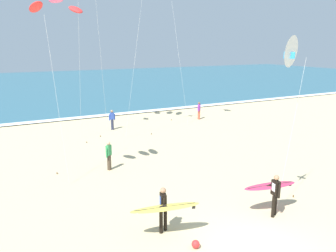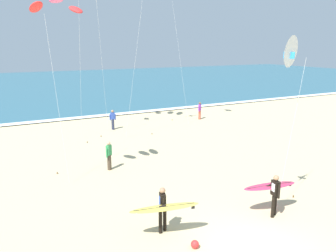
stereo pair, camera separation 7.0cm
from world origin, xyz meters
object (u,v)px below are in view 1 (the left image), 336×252
object	(u,v)px
kite_delta_ivory_high	(290,52)
bystander_purple_top	(199,111)
bystander_blue_top	(112,120)
beach_ball	(196,244)
surfer_lead	(273,189)
surfer_trailing	(164,207)
kite_arc_rose_mid	(56,6)
bystander_green_top	(109,155)

from	to	relation	value
kite_delta_ivory_high	bystander_purple_top	world-z (taller)	kite_delta_ivory_high
bystander_blue_top	beach_ball	xyz separation A→B (m)	(-2.77, -16.75, -0.67)
surfer_lead	beach_ball	size ratio (longest dim) A/B	8.45
surfer_trailing	surfer_lead	bearing A→B (deg)	-8.17
kite_delta_ivory_high	beach_ball	world-z (taller)	kite_delta_ivory_high
kite_arc_rose_mid	beach_ball	size ratio (longest dim) A/B	30.40
surfer_lead	bystander_green_top	bearing A→B (deg)	118.52
surfer_lead	bystander_blue_top	world-z (taller)	surfer_lead
surfer_trailing	beach_ball	distance (m)	1.63
surfer_trailing	bystander_green_top	bearing A→B (deg)	87.67
surfer_trailing	beach_ball	size ratio (longest dim) A/B	8.84
kite_delta_ivory_high	bystander_green_top	xyz separation A→B (m)	(-4.53, 7.67, -5.50)
beach_ball	bystander_blue_top	bearing A→B (deg)	80.60
kite_delta_ivory_high	bystander_blue_top	size ratio (longest dim) A/B	4.35
kite_arc_rose_mid	bystander_green_top	world-z (taller)	kite_arc_rose_mid
kite_delta_ivory_high	surfer_lead	bearing A→B (deg)	-175.84
bystander_green_top	beach_ball	bearing A→B (deg)	-88.26
kite_delta_ivory_high	bystander_blue_top	bearing A→B (deg)	95.32
bystander_purple_top	beach_ball	world-z (taller)	bystander_purple_top
bystander_green_top	beach_ball	distance (m)	8.32
kite_delta_ivory_high	bystander_green_top	world-z (taller)	kite_delta_ivory_high
bystander_blue_top	beach_ball	distance (m)	16.99
surfer_trailing	kite_arc_rose_mid	world-z (taller)	kite_arc_rose_mid
bystander_blue_top	bystander_green_top	bearing A→B (deg)	-109.67
surfer_lead	surfer_trailing	world-z (taller)	same
kite_arc_rose_mid	beach_ball	distance (m)	11.15
surfer_lead	bystander_green_top	size ratio (longest dim) A/B	1.49
surfer_trailing	bystander_blue_top	bearing A→B (deg)	77.95
surfer_lead	kite_arc_rose_mid	xyz separation A→B (m)	(-6.53, 6.67, 7.13)
bystander_blue_top	bystander_purple_top	world-z (taller)	same
surfer_trailing	kite_delta_ivory_high	world-z (taller)	kite_delta_ivory_high
kite_arc_rose_mid	bystander_purple_top	size ratio (longest dim) A/B	5.35
kite_delta_ivory_high	bystander_green_top	size ratio (longest dim) A/B	4.35
kite_arc_rose_mid	bystander_purple_top	bearing A→B (deg)	35.03
bystander_green_top	bystander_purple_top	bearing A→B (deg)	37.12
surfer_trailing	bystander_green_top	world-z (taller)	surfer_trailing
surfer_lead	bystander_blue_top	bearing A→B (deg)	94.10
beach_ball	bystander_purple_top	bearing A→B (deg)	56.85
bystander_purple_top	beach_ball	size ratio (longest dim) A/B	5.68
bystander_green_top	bystander_purple_top	size ratio (longest dim) A/B	1.00
kite_arc_rose_mid	bystander_blue_top	bearing A→B (deg)	60.46
surfer_trailing	bystander_green_top	xyz separation A→B (m)	(0.29, 7.05, -0.23)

